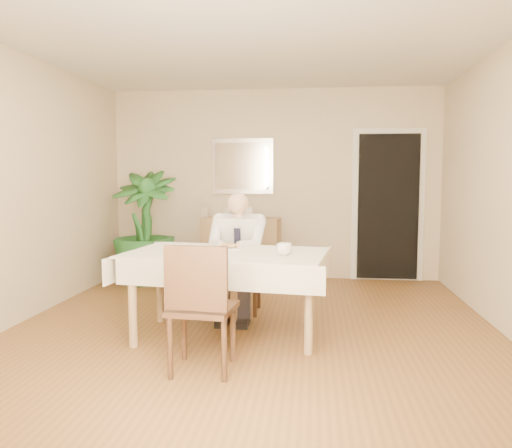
# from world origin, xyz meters

# --- Properties ---
(room) EXTENTS (5.00, 5.02, 2.60)m
(room) POSITION_xyz_m (0.00, 0.00, 1.30)
(room) COLOR brown
(room) RESTS_ON ground
(window) EXTENTS (1.34, 0.04, 1.44)m
(window) POSITION_xyz_m (0.00, -2.47, 1.45)
(window) COLOR white
(window) RESTS_ON room
(doorway) EXTENTS (0.96, 0.07, 2.10)m
(doorway) POSITION_xyz_m (1.55, 2.46, 1.00)
(doorway) COLOR white
(doorway) RESTS_ON ground
(mirror) EXTENTS (0.86, 0.04, 0.76)m
(mirror) POSITION_xyz_m (-0.44, 2.47, 1.55)
(mirror) COLOR silver
(mirror) RESTS_ON room
(dining_table) EXTENTS (1.84, 1.23, 0.75)m
(dining_table) POSITION_xyz_m (-0.20, -0.17, 0.67)
(dining_table) COLOR #907752
(dining_table) RESTS_ON ground
(chair_far) EXTENTS (0.46, 0.46, 0.86)m
(chair_far) POSITION_xyz_m (-0.20, 0.71, 0.48)
(chair_far) COLOR #3B2214
(chair_far) RESTS_ON ground
(chair_near) EXTENTS (0.48, 0.48, 0.94)m
(chair_near) POSITION_xyz_m (-0.24, -1.04, 0.53)
(chair_near) COLOR #3B2214
(chair_near) RESTS_ON ground
(seated_man) EXTENTS (0.48, 0.72, 1.24)m
(seated_man) POSITION_xyz_m (-0.20, 0.42, 0.69)
(seated_man) COLOR white
(seated_man) RESTS_ON ground
(plate) EXTENTS (0.26, 0.26, 0.02)m
(plate) POSITION_xyz_m (-0.21, 0.00, 0.76)
(plate) COLOR white
(plate) RESTS_ON dining_table
(food) EXTENTS (0.14, 0.14, 0.06)m
(food) POSITION_xyz_m (-0.21, 0.00, 0.78)
(food) COLOR olive
(food) RESTS_ON dining_table
(knife) EXTENTS (0.01, 0.13, 0.01)m
(knife) POSITION_xyz_m (-0.17, -0.06, 0.78)
(knife) COLOR silver
(knife) RESTS_ON dining_table
(fork) EXTENTS (0.01, 0.13, 0.01)m
(fork) POSITION_xyz_m (-0.25, -0.06, 0.78)
(fork) COLOR silver
(fork) RESTS_ON dining_table
(coffee_mug) EXTENTS (0.16, 0.16, 0.10)m
(coffee_mug) POSITION_xyz_m (0.31, -0.30, 0.80)
(coffee_mug) COLOR white
(coffee_mug) RESTS_ON dining_table
(sideboard) EXTENTS (1.09, 0.46, 0.85)m
(sideboard) POSITION_xyz_m (-0.44, 2.32, 0.42)
(sideboard) COLOR #907752
(sideboard) RESTS_ON ground
(photo_frame_left) EXTENTS (0.10, 0.02, 0.14)m
(photo_frame_left) POSITION_xyz_m (-0.95, 2.37, 0.92)
(photo_frame_left) COLOR silver
(photo_frame_left) RESTS_ON sideboard
(photo_frame_center) EXTENTS (0.10, 0.02, 0.14)m
(photo_frame_center) POSITION_xyz_m (-0.63, 2.33, 0.92)
(photo_frame_center) COLOR silver
(photo_frame_center) RESTS_ON sideboard
(photo_frame_right) EXTENTS (0.10, 0.02, 0.14)m
(photo_frame_right) POSITION_xyz_m (-0.33, 2.38, 0.92)
(photo_frame_right) COLOR silver
(photo_frame_right) RESTS_ON sideboard
(potted_palm) EXTENTS (0.85, 0.85, 1.49)m
(potted_palm) POSITION_xyz_m (-1.65, 1.90, 0.74)
(potted_palm) COLOR #1C4F1C
(potted_palm) RESTS_ON ground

